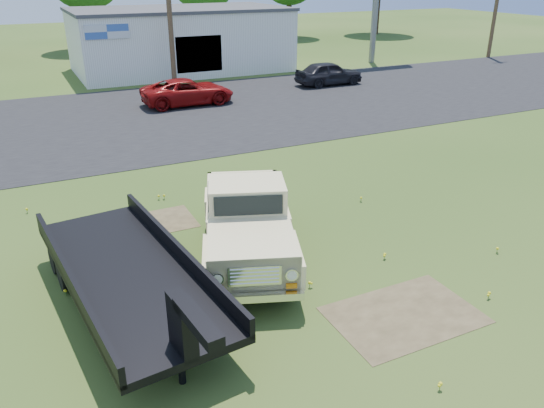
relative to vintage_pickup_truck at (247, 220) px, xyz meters
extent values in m
plane|color=#2A4817|center=(0.40, -0.62, -0.99)|extent=(140.00, 140.00, 0.00)
cube|color=black|center=(0.40, 14.38, -0.99)|extent=(90.00, 14.00, 0.02)
cube|color=#483E26|center=(1.90, -3.62, -0.99)|extent=(3.00, 2.00, 0.01)
cube|color=#483E26|center=(-1.60, 2.88, -0.99)|extent=(2.20, 1.60, 0.01)
cube|color=silver|center=(6.40, 26.38, 1.01)|extent=(14.00, 8.00, 4.00)
cube|color=#3F3F44|center=(6.40, 26.38, 3.06)|extent=(14.20, 8.20, 0.20)
cube|color=black|center=(6.40, 22.43, 0.61)|extent=(3.00, 0.10, 2.20)
cube|color=silver|center=(0.90, 22.33, 2.21)|extent=(2.50, 0.08, 0.80)
cylinder|color=slate|center=(20.40, 23.38, 3.01)|extent=(0.44, 0.44, 8.00)
cylinder|color=#40291E|center=(4.40, 21.38, 3.51)|extent=(0.30, 0.30, 9.00)
cylinder|color=#352218|center=(2.40, 39.88, 0.90)|extent=(0.56, 0.56, 3.78)
cylinder|color=#352218|center=(12.40, 38.38, 0.72)|extent=(0.56, 0.56, 3.42)
cylinder|color=#352218|center=(22.40, 40.88, 0.81)|extent=(0.56, 0.56, 3.60)
cylinder|color=#352218|center=(32.40, 39.38, 1.08)|extent=(0.56, 0.56, 4.14)
imported|color=maroon|center=(3.60, 16.11, -0.33)|extent=(4.78, 2.24, 1.32)
imported|color=black|center=(12.89, 17.33, -0.28)|extent=(4.15, 1.72, 1.41)
camera|label=1|loc=(-4.44, -10.51, 5.46)|focal=35.00mm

